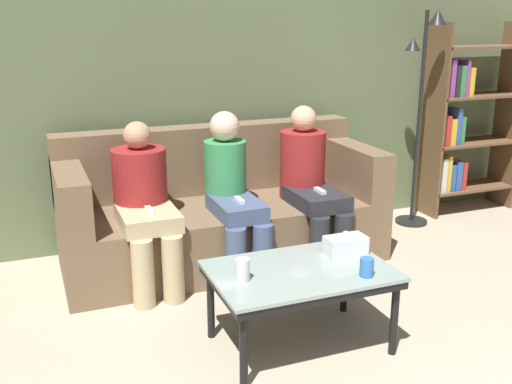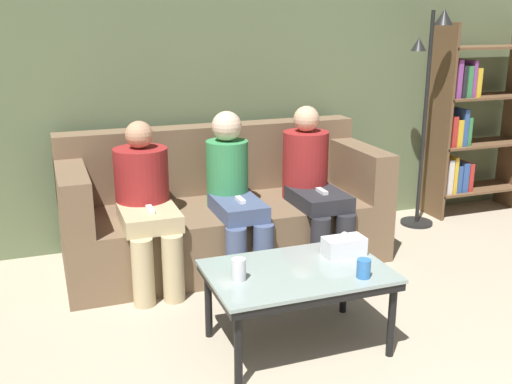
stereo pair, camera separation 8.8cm
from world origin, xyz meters
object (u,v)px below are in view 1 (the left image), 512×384
bookshelf (461,124)px  seated_person_left_end (144,200)px  seated_person_mid_right (310,181)px  cup_near_right (243,270)px  cup_near_left (367,267)px  coffee_table (301,277)px  tissue_box (345,245)px  couch (221,213)px  standing_lamp (422,96)px  seated_person_mid_left (232,191)px

bookshelf → seated_person_left_end: bookshelf is taller
seated_person_mid_right → cup_near_right: bearing=-129.9°
cup_near_left → seated_person_mid_right: seated_person_mid_right is taller
bookshelf → seated_person_mid_right: size_ratio=1.51×
coffee_table → tissue_box: bearing=16.3°
seated_person_left_end → cup_near_right: bearing=-76.6°
coffee_table → couch: bearing=90.2°
cup_near_right → standing_lamp: bearing=34.9°
coffee_table → seated_person_mid_left: (-0.00, 1.04, 0.17)m
cup_near_left → seated_person_mid_right: size_ratio=0.09×
seated_person_left_end → couch: bearing=21.4°
tissue_box → bookshelf: bookshelf is taller
couch → cup_near_left: bearing=-79.9°
coffee_table → seated_person_left_end: (-0.58, 1.06, 0.17)m
cup_near_right → seated_person_mid_left: (0.32, 1.05, 0.07)m
couch → coffee_table: (0.00, -1.28, 0.05)m
tissue_box → bookshelf: bearing=36.9°
couch → cup_near_left: 1.51m
bookshelf → seated_person_mid_right: bookshelf is taller
tissue_box → seated_person_mid_right: (0.26, 0.96, 0.08)m
tissue_box → seated_person_mid_left: size_ratio=0.21×
seated_person_left_end → seated_person_mid_left: bearing=-2.2°
bookshelf → seated_person_mid_right: (-1.68, -0.50, -0.20)m
cup_near_right → cup_near_left: bearing=-17.2°
standing_lamp → seated_person_mid_left: bearing=-167.8°
cup_near_right → seated_person_mid_left: size_ratio=0.10×
couch → seated_person_mid_left: 0.33m
cup_near_left → seated_person_mid_left: size_ratio=0.09×
coffee_table → seated_person_mid_right: (0.57, 1.05, 0.18)m
tissue_box → seated_person_left_end: 1.31m
cup_near_right → tissue_box: size_ratio=0.50×
cup_near_right → standing_lamp: 2.55m
coffee_table → tissue_box: 0.33m
standing_lamp → cup_near_right: bearing=-145.1°
standing_lamp → seated_person_left_end: standing_lamp is taller
standing_lamp → tissue_box: bearing=-137.0°
standing_lamp → seated_person_mid_left: size_ratio=1.61×
cup_near_right → seated_person_left_end: seated_person_left_end is taller
cup_near_right → seated_person_left_end: 1.11m
couch → tissue_box: 1.24m
seated_person_left_end → seated_person_mid_right: (1.15, -0.01, 0.01)m
cup_near_right → tissue_box: bearing=9.6°
cup_near_left → tissue_box: tissue_box is taller
tissue_box → seated_person_mid_left: (-0.31, 0.95, 0.08)m
bookshelf → seated_person_mid_left: bookshelf is taller
couch → tissue_box: bearing=-75.5°
cup_near_left → tissue_box: bearing=81.1°
seated_person_left_end → seated_person_mid_left: size_ratio=0.97×
cup_near_right → seated_person_mid_right: (0.89, 1.07, 0.08)m
coffee_table → standing_lamp: bearing=39.3°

